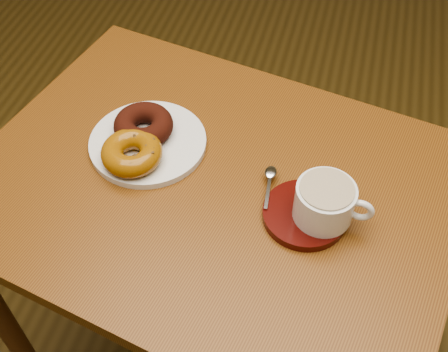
% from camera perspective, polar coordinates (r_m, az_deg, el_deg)
% --- Properties ---
extents(cafe_table, '(0.99, 0.82, 0.81)m').
position_cam_1_polar(cafe_table, '(1.11, -1.00, -4.86)').
color(cafe_table, brown).
rests_on(cafe_table, ground).
extents(donut_plate, '(0.31, 0.31, 0.01)m').
position_cam_1_polar(donut_plate, '(1.08, -7.73, 3.39)').
color(donut_plate, silver).
rests_on(donut_plate, cafe_table).
extents(donut_cinnamon, '(0.15, 0.15, 0.04)m').
position_cam_1_polar(donut_cinnamon, '(1.07, -8.18, 5.14)').
color(donut_cinnamon, '#38120B').
rests_on(donut_cinnamon, donut_plate).
extents(donut_caramel, '(0.16, 0.16, 0.04)m').
position_cam_1_polar(donut_caramel, '(1.03, -9.35, 2.36)').
color(donut_caramel, '#90590F').
rests_on(donut_caramel, donut_plate).
extents(saucer, '(0.16, 0.16, 0.02)m').
position_cam_1_polar(saucer, '(0.96, 8.19, -3.88)').
color(saucer, '#3C0B08').
rests_on(saucer, cafe_table).
extents(coffee_cup, '(0.13, 0.10, 0.07)m').
position_cam_1_polar(coffee_cup, '(0.93, 10.28, -2.61)').
color(coffee_cup, silver).
rests_on(coffee_cup, saucer).
extents(teaspoon, '(0.02, 0.10, 0.01)m').
position_cam_1_polar(teaspoon, '(1.00, 4.71, 0.00)').
color(teaspoon, silver).
rests_on(teaspoon, saucer).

